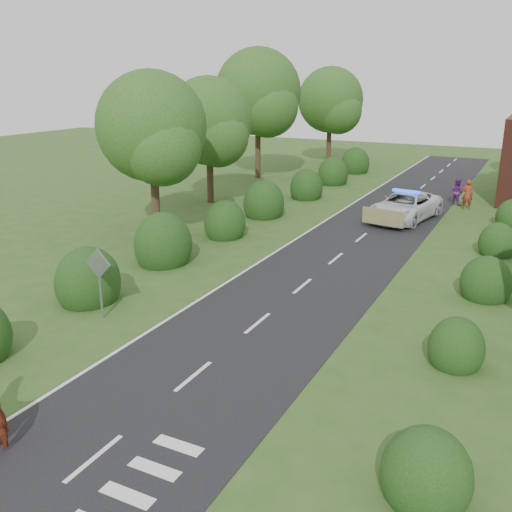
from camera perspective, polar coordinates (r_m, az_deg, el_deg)
The scene contains 13 objects.
ground at distance 16.34m, azimuth -6.28°, elevation -11.92°, with size 120.00×120.00×0.00m, color #2D541C.
road at distance 29.10m, azimuth 9.91°, elevation 1.34°, with size 6.00×70.00×0.02m, color black.
road_markings at distance 27.71m, azimuth 5.48°, elevation 0.74°, with size 4.96×70.00×0.01m.
hedgerow_left at distance 28.54m, azimuth -4.62°, elevation 2.77°, with size 2.75×50.41×3.00m.
hedgerow_right at distance 24.26m, azimuth 22.27°, elevation -1.70°, with size 2.10×45.78×2.10m.
tree_left_a at distance 29.68m, azimuth -10.16°, elevation 12.14°, with size 5.74×5.60×8.38m.
tree_left_b at distance 37.16m, azimuth -4.52°, elevation 12.94°, with size 5.74×5.60×8.07m.
tree_left_c at distance 46.51m, azimuth 0.44°, elevation 15.76°, with size 6.97×6.80×10.22m.
tree_left_d at distance 54.83m, azimuth 7.66°, elevation 14.95°, with size 6.15×6.00×8.89m.
road_sign at distance 19.97m, azimuth -15.43°, elevation -1.66°, with size 1.06×0.08×2.53m.
police_van at distance 34.14m, azimuth 14.67°, elevation 4.82°, with size 3.70×6.23×1.76m.
pedestrian_red at distance 38.30m, azimuth 20.39°, elevation 5.81°, with size 0.67×0.44×1.85m, color maroon.
pedestrian_purple at distance 39.25m, azimuth 19.45°, elevation 6.08°, with size 0.84×0.65×1.72m, color #662579.
Camera 1 is at (7.93, -11.83, 8.02)m, focal length 40.00 mm.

